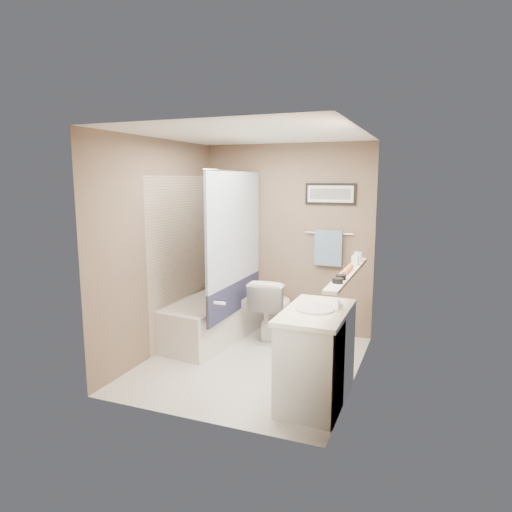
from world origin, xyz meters
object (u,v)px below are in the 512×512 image
at_px(candle_bowl_near, 337,281).
at_px(toilet, 273,308).
at_px(bathtub, 211,319).
at_px(glass_jar, 358,257).
at_px(hair_brush_front, 346,272).
at_px(soap_bottle, 355,258).
at_px(candle_bowl_far, 341,277).
at_px(vanity, 316,358).
at_px(hair_brush_back, 349,268).

bearing_deg(candle_bowl_near, toilet, 125.76).
distance_m(bathtub, glass_jar, 2.01).
xyz_separation_m(hair_brush_front, glass_jar, (0.00, 0.66, 0.03)).
bearing_deg(soap_bottle, candle_bowl_far, -90.00).
distance_m(vanity, candle_bowl_far, 0.76).
bearing_deg(soap_bottle, toilet, 149.55).
height_order(candle_bowl_far, hair_brush_front, hair_brush_front).
distance_m(hair_brush_front, hair_brush_back, 0.17).
xyz_separation_m(candle_bowl_far, hair_brush_back, (0.00, 0.41, 0.00)).
height_order(vanity, hair_brush_back, hair_brush_back).
bearing_deg(hair_brush_front, candle_bowl_near, -90.00).
bearing_deg(hair_brush_back, candle_bowl_far, -90.00).
bearing_deg(candle_bowl_far, candle_bowl_near, -90.00).
bearing_deg(candle_bowl_near, vanity, 153.06).
distance_m(toilet, soap_bottle, 1.49).
distance_m(bathtub, hair_brush_back, 2.09).
xyz_separation_m(bathtub, hair_brush_back, (1.79, -0.63, 0.89)).
relative_size(bathtub, glass_jar, 15.00).
bearing_deg(glass_jar, vanity, -100.96).
relative_size(vanity, candle_bowl_far, 10.00).
relative_size(vanity, hair_brush_front, 4.09).
bearing_deg(toilet, bathtub, 22.39).
relative_size(toilet, hair_brush_back, 3.50).
height_order(hair_brush_back, soap_bottle, soap_bottle).
bearing_deg(toilet, candle_bowl_far, 126.64).
relative_size(hair_brush_back, soap_bottle, 1.63).
bearing_deg(vanity, glass_jar, 80.78).
distance_m(candle_bowl_far, glass_jar, 0.90).
bearing_deg(hair_brush_front, hair_brush_back, 90.00).
bearing_deg(hair_brush_front, vanity, -122.38).
xyz_separation_m(bathtub, candle_bowl_near, (1.79, -1.19, 0.89)).
xyz_separation_m(hair_brush_front, hair_brush_back, (0.00, 0.17, 0.00)).
bearing_deg(hair_brush_back, toilet, 138.83).
bearing_deg(glass_jar, candle_bowl_far, -90.00).
xyz_separation_m(toilet, hair_brush_back, (1.09, -0.95, 0.75)).
relative_size(bathtub, hair_brush_back, 6.82).
xyz_separation_m(vanity, candle_bowl_far, (0.19, 0.05, 0.73)).
xyz_separation_m(bathtub, hair_brush_front, (1.79, -0.81, 0.89)).
bearing_deg(toilet, hair_brush_back, 136.91).
distance_m(toilet, candle_bowl_near, 2.00).
height_order(candle_bowl_far, hair_brush_back, hair_brush_back).
distance_m(bathtub, candle_bowl_far, 2.25).
distance_m(vanity, hair_brush_back, 0.89).
height_order(candle_bowl_near, hair_brush_back, hair_brush_back).
relative_size(vanity, glass_jar, 9.00).
distance_m(candle_bowl_near, soap_bottle, 0.87).
distance_m(vanity, candle_bowl_near, 0.76).
relative_size(hair_brush_back, glass_jar, 2.20).
relative_size(bathtub, hair_brush_front, 6.82).
height_order(vanity, candle_bowl_near, candle_bowl_near).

